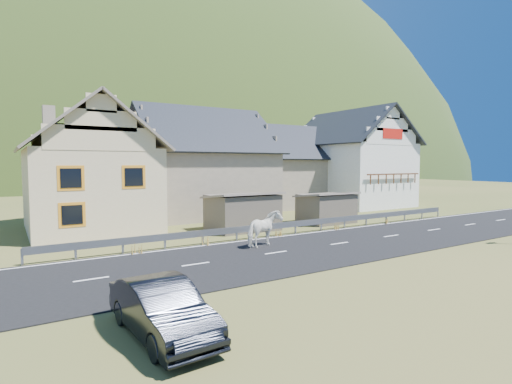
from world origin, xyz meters
TOP-DOWN VIEW (x-y plane):
  - ground at (0.00, 0.00)m, footprint 160.00×160.00m
  - road at (0.00, 0.00)m, footprint 60.00×7.00m
  - lane_markings at (0.00, 0.00)m, footprint 60.00×6.60m
  - guardrail at (-0.00, 3.68)m, footprint 28.10×0.09m
  - shed_left at (-2.00, 6.50)m, footprint 4.30×3.30m
  - shed_right at (4.50, 6.00)m, footprint 3.80×2.90m
  - house_cream at (-10.00, 12.00)m, footprint 7.80×9.80m
  - house_stone_a at (-1.00, 15.00)m, footprint 10.80×9.80m
  - house_stone_b at (9.00, 17.00)m, footprint 9.80×8.80m
  - house_white at (15.00, 14.00)m, footprint 8.80×10.80m
  - mountain at (5.00, 180.00)m, footprint 440.00×280.00m
  - horse at (-3.68, 1.45)m, footprint 1.62×2.27m
  - car at (-11.38, -5.77)m, footprint 1.64×4.12m

SIDE VIEW (x-z plane):
  - mountain at x=5.00m, z-range -150.00..110.00m
  - ground at x=0.00m, z-range 0.00..0.00m
  - road at x=0.00m, z-range 0.00..0.04m
  - lane_markings at x=0.00m, z-range 0.04..0.05m
  - guardrail at x=0.00m, z-range 0.19..0.94m
  - car at x=-11.38m, z-range 0.00..1.33m
  - horse at x=-3.68m, z-range 0.04..1.79m
  - shed_right at x=4.50m, z-range -0.10..2.10m
  - shed_left at x=-2.00m, z-range -0.10..2.30m
  - house_stone_b at x=9.00m, z-range 0.19..8.29m
  - house_cream at x=-10.00m, z-range 0.21..8.51m
  - house_stone_a at x=-1.00m, z-range 0.18..9.08m
  - house_white at x=15.00m, z-range 0.21..9.91m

